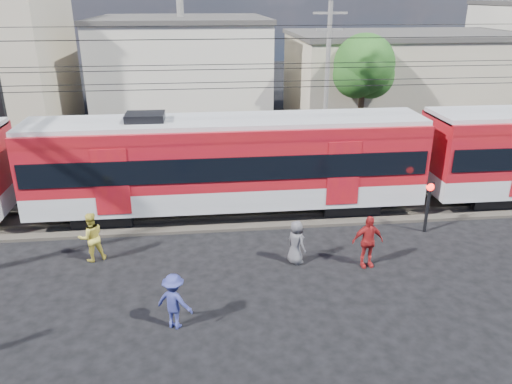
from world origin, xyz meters
TOP-DOWN VIEW (x-y plane):
  - ground at (0.00, 0.00)m, footprint 120.00×120.00m
  - track_bed at (0.00, 8.00)m, footprint 70.00×3.40m
  - rail_near at (0.00, 7.25)m, footprint 70.00×0.12m
  - rail_far at (0.00, 8.75)m, footprint 70.00×0.12m
  - commuter_train at (0.42, 8.00)m, footprint 50.30×3.08m
  - building_midwest at (-2.00, 27.00)m, footprint 12.24×12.24m
  - building_mideast at (14.00, 24.00)m, footprint 16.32×10.20m
  - utility_pole_mid at (6.00, 15.00)m, footprint 1.80×0.24m
  - tree_near at (9.19, 18.09)m, footprint 3.82×3.64m
  - pedestrian_b at (-4.80, 4.59)m, footprint 1.08×0.97m
  - pedestrian_c at (-1.76, 0.40)m, footprint 1.24×1.05m
  - pedestrian_d at (4.67, 3.12)m, footprint 1.13×0.53m
  - pedestrian_e at (2.29, 3.60)m, footprint 0.84×0.93m
  - crossing_signal at (7.84, 5.47)m, footprint 0.30×0.30m

SIDE VIEW (x-z plane):
  - ground at x=0.00m, z-range 0.00..0.00m
  - track_bed at x=0.00m, z-range 0.00..0.12m
  - rail_near at x=0.00m, z-range 0.12..0.24m
  - rail_far at x=0.00m, z-range 0.12..0.24m
  - pedestrian_e at x=2.29m, z-range 0.00..1.59m
  - pedestrian_c at x=-1.76m, z-range 0.00..1.67m
  - pedestrian_b at x=-4.80m, z-range 0.00..1.80m
  - pedestrian_d at x=4.67m, z-range 0.00..1.88m
  - crossing_signal at x=7.84m, z-range 0.41..2.50m
  - commuter_train at x=0.42m, z-range 0.31..4.49m
  - building_mideast at x=14.00m, z-range 0.01..6.31m
  - building_midwest at x=-2.00m, z-range 0.01..7.31m
  - utility_pole_mid at x=6.00m, z-range 0.28..8.78m
  - tree_near at x=9.19m, z-range 1.30..8.02m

